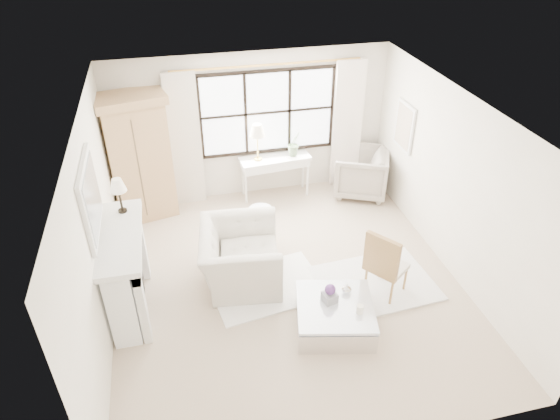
# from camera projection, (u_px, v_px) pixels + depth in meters

# --- Properties ---
(floor) EXTENTS (5.50, 5.50, 0.00)m
(floor) POSITION_uv_depth(u_px,v_px,m) (287.00, 282.00, 7.50)
(floor) COLOR #C2AA90
(floor) RESTS_ON ground
(ceiling) EXTENTS (5.50, 5.50, 0.00)m
(ceiling) POSITION_uv_depth(u_px,v_px,m) (289.00, 113.00, 6.02)
(ceiling) COLOR white
(ceiling) RESTS_ON ground
(wall_back) EXTENTS (5.00, 0.00, 5.00)m
(wall_back) POSITION_uv_depth(u_px,v_px,m) (251.00, 126.00, 8.99)
(wall_back) COLOR silver
(wall_back) RESTS_ON ground
(wall_front) EXTENTS (5.00, 0.00, 5.00)m
(wall_front) POSITION_uv_depth(u_px,v_px,m) (362.00, 367.00, 4.52)
(wall_front) COLOR white
(wall_front) RESTS_ON ground
(wall_left) EXTENTS (0.00, 5.50, 5.50)m
(wall_left) POSITION_uv_depth(u_px,v_px,m) (96.00, 232.00, 6.28)
(wall_left) COLOR white
(wall_left) RESTS_ON ground
(wall_right) EXTENTS (0.00, 5.50, 5.50)m
(wall_right) POSITION_uv_depth(u_px,v_px,m) (455.00, 186.00, 7.23)
(wall_right) COLOR white
(wall_right) RESTS_ON ground
(window_pane) EXTENTS (2.40, 0.02, 1.50)m
(window_pane) POSITION_uv_depth(u_px,v_px,m) (268.00, 112.00, 8.90)
(window_pane) COLOR white
(window_pane) RESTS_ON wall_back
(window_frame) EXTENTS (2.50, 0.04, 1.50)m
(window_frame) POSITION_uv_depth(u_px,v_px,m) (268.00, 113.00, 8.89)
(window_frame) COLOR black
(window_frame) RESTS_ON wall_back
(curtain_rod) EXTENTS (3.30, 0.04, 0.04)m
(curtain_rod) POSITION_uv_depth(u_px,v_px,m) (268.00, 65.00, 8.37)
(curtain_rod) COLOR #C49244
(curtain_rod) RESTS_ON wall_back
(curtain_left) EXTENTS (0.55, 0.10, 2.47)m
(curtain_left) POSITION_uv_depth(u_px,v_px,m) (185.00, 141.00, 8.75)
(curtain_left) COLOR beige
(curtain_left) RESTS_ON ground
(curtain_right) EXTENTS (0.55, 0.10, 2.47)m
(curtain_right) POSITION_uv_depth(u_px,v_px,m) (347.00, 125.00, 9.32)
(curtain_right) COLOR white
(curtain_right) RESTS_ON ground
(fireplace) EXTENTS (0.58, 1.66, 1.26)m
(fireplace) POSITION_uv_depth(u_px,v_px,m) (124.00, 272.00, 6.71)
(fireplace) COLOR silver
(fireplace) RESTS_ON ground
(mirror_frame) EXTENTS (0.05, 1.15, 0.95)m
(mirror_frame) POSITION_uv_depth(u_px,v_px,m) (90.00, 198.00, 6.01)
(mirror_frame) COLOR silver
(mirror_frame) RESTS_ON wall_left
(mirror_glass) EXTENTS (0.02, 1.00, 0.80)m
(mirror_glass) POSITION_uv_depth(u_px,v_px,m) (93.00, 198.00, 6.02)
(mirror_glass) COLOR silver
(mirror_glass) RESTS_ON wall_left
(art_frame) EXTENTS (0.04, 0.62, 0.82)m
(art_frame) POSITION_uv_depth(u_px,v_px,m) (405.00, 126.00, 8.50)
(art_frame) COLOR white
(art_frame) RESTS_ON wall_right
(art_canvas) EXTENTS (0.01, 0.52, 0.72)m
(art_canvas) POSITION_uv_depth(u_px,v_px,m) (403.00, 127.00, 8.50)
(art_canvas) COLOR beige
(art_canvas) RESTS_ON wall_right
(mantel_lamp) EXTENTS (0.22, 0.22, 0.51)m
(mantel_lamp) POSITION_uv_depth(u_px,v_px,m) (118.00, 187.00, 6.61)
(mantel_lamp) COLOR black
(mantel_lamp) RESTS_ON fireplace
(armoire) EXTENTS (1.25, 0.93, 2.24)m
(armoire) POSITION_uv_depth(u_px,v_px,m) (139.00, 157.00, 8.44)
(armoire) COLOR tan
(armoire) RESTS_ON floor
(console_table) EXTENTS (1.34, 0.56, 0.80)m
(console_table) POSITION_uv_depth(u_px,v_px,m) (275.00, 176.00, 9.39)
(console_table) COLOR white
(console_table) RESTS_ON floor
(console_lamp) EXTENTS (0.28, 0.28, 0.69)m
(console_lamp) POSITION_uv_depth(u_px,v_px,m) (257.00, 131.00, 8.80)
(console_lamp) COLOR gold
(console_lamp) RESTS_ON console_table
(orchid_plant) EXTENTS (0.33, 0.31, 0.47)m
(orchid_plant) POSITION_uv_depth(u_px,v_px,m) (294.00, 143.00, 9.13)
(orchid_plant) COLOR #627D53
(orchid_plant) RESTS_ON console_table
(side_table) EXTENTS (0.40, 0.40, 0.51)m
(side_table) POSITION_uv_depth(u_px,v_px,m) (261.00, 218.00, 8.35)
(side_table) COLOR silver
(side_table) RESTS_ON floor
(rug_left) EXTENTS (1.77, 1.37, 0.03)m
(rug_left) POSITION_uv_depth(u_px,v_px,m) (267.00, 287.00, 7.39)
(rug_left) COLOR white
(rug_left) RESTS_ON floor
(rug_right) EXTENTS (1.78, 1.39, 0.03)m
(rug_right) POSITION_uv_depth(u_px,v_px,m) (375.00, 283.00, 7.46)
(rug_right) COLOR silver
(rug_right) RESTS_ON floor
(club_armchair) EXTENTS (1.31, 1.45, 0.85)m
(club_armchair) POSITION_uv_depth(u_px,v_px,m) (240.00, 256.00, 7.34)
(club_armchair) COLOR beige
(club_armchair) RESTS_ON floor
(wingback_chair) EXTENTS (1.27, 1.26, 0.88)m
(wingback_chair) POSITION_uv_depth(u_px,v_px,m) (361.00, 172.00, 9.44)
(wingback_chair) COLOR #A29789
(wingback_chair) RESTS_ON floor
(french_chair) EXTENTS (0.68, 0.67, 1.08)m
(french_chair) POSITION_uv_depth(u_px,v_px,m) (385.00, 276.00, 7.15)
(french_chair) COLOR #A97D47
(french_chair) RESTS_ON floor
(coffee_table) EXTENTS (1.20, 1.20, 0.38)m
(coffee_table) POSITION_uv_depth(u_px,v_px,m) (334.00, 316.00, 6.66)
(coffee_table) COLOR silver
(coffee_table) RESTS_ON floor
(planter_box) EXTENTS (0.21, 0.21, 0.13)m
(planter_box) POSITION_uv_depth(u_px,v_px,m) (330.00, 297.00, 6.58)
(planter_box) COLOR gray
(planter_box) RESTS_ON coffee_table
(planter_flowers) EXTENTS (0.14, 0.14, 0.14)m
(planter_flowers) POSITION_uv_depth(u_px,v_px,m) (330.00, 289.00, 6.51)
(planter_flowers) COLOR #582E73
(planter_flowers) RESTS_ON planter_box
(pillar_candle) EXTENTS (0.09, 0.09, 0.12)m
(pillar_candle) POSITION_uv_depth(u_px,v_px,m) (360.00, 309.00, 6.41)
(pillar_candle) COLOR white
(pillar_candle) RESTS_ON coffee_table
(coffee_vase) EXTENTS (0.14, 0.14, 0.14)m
(coffee_vase) POSITION_uv_depth(u_px,v_px,m) (347.00, 289.00, 6.72)
(coffee_vase) COLOR silver
(coffee_vase) RESTS_ON coffee_table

